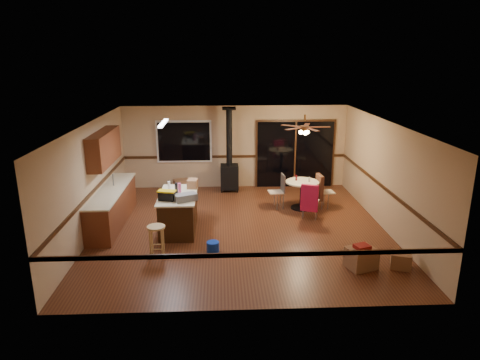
{
  "coord_description": "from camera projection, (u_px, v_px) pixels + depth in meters",
  "views": [
    {
      "loc": [
        -0.47,
        -9.73,
        4.09
      ],
      "look_at": [
        0.0,
        0.3,
        1.15
      ],
      "focal_mm": 32.0,
      "sensor_mm": 36.0,
      "label": 1
    }
  ],
  "objects": [
    {
      "name": "ceiling",
      "position": [
        241.0,
        123.0,
        9.77
      ],
      "size": [
        7.0,
        7.0,
        0.0
      ],
      "primitive_type": "plane",
      "rotation": [
        3.14,
        0.0,
        0.0
      ],
      "color": "silver",
      "rests_on": "ground"
    },
    {
      "name": "bottle_white",
      "position": [
        169.0,
        185.0,
        10.59
      ],
      "size": [
        0.08,
        0.08,
        0.19
      ],
      "primitive_type": "cylinder",
      "rotation": [
        0.0,
        0.0,
        -0.2
      ],
      "color": "white",
      "rests_on": "kitchen_island"
    },
    {
      "name": "fluorescent_strip",
      "position": [
        163.0,
        123.0,
        9.99
      ],
      "size": [
        0.1,
        1.2,
        0.04
      ],
      "primitive_type": "cube",
      "color": "white",
      "rests_on": "ceiling"
    },
    {
      "name": "bottle_dark",
      "position": [
        176.0,
        188.0,
        10.28
      ],
      "size": [
        0.09,
        0.09,
        0.25
      ],
      "primitive_type": "cylinder",
      "rotation": [
        0.0,
        0.0,
        -0.25
      ],
      "color": "black",
      "rests_on": "kitchen_island"
    },
    {
      "name": "toolbox_grey",
      "position": [
        186.0,
        197.0,
        9.74
      ],
      "size": [
        0.57,
        0.47,
        0.16
      ],
      "primitive_type": "cube",
      "rotation": [
        0.0,
        0.0,
        0.43
      ],
      "color": "slate",
      "rests_on": "kitchen_island"
    },
    {
      "name": "chair_near",
      "position": [
        310.0,
        198.0,
        10.88
      ],
      "size": [
        0.56,
        0.58,
        0.7
      ],
      "color": "tan",
      "rests_on": "ground"
    },
    {
      "name": "blue_bucket",
      "position": [
        213.0,
        247.0,
        9.23
      ],
      "size": [
        0.35,
        0.35,
        0.23
      ],
      "primitive_type": "cylinder",
      "rotation": [
        0.0,
        0.0,
        -0.38
      ],
      "color": "#0D33B8",
      "rests_on": "floor"
    },
    {
      "name": "wall_front",
      "position": [
        251.0,
        238.0,
        6.78
      ],
      "size": [
        7.0,
        0.0,
        7.0
      ],
      "primitive_type": "plane",
      "rotation": [
        -1.57,
        0.0,
        0.0
      ],
      "color": "tan",
      "rests_on": "ground"
    },
    {
      "name": "toolbox_yellow_lid",
      "position": [
        167.0,
        191.0,
        9.72
      ],
      "size": [
        0.44,
        0.3,
        0.03
      ],
      "primitive_type": "cube",
      "rotation": [
        0.0,
        0.0,
        -0.24
      ],
      "color": "gold",
      "rests_on": "toolbox_black"
    },
    {
      "name": "window",
      "position": [
        184.0,
        142.0,
        13.32
      ],
      "size": [
        1.72,
        0.1,
        1.32
      ],
      "primitive_type": "cube",
      "color": "black",
      "rests_on": "ground"
    },
    {
      "name": "floor",
      "position": [
        241.0,
        228.0,
        10.5
      ],
      "size": [
        7.0,
        7.0,
        0.0
      ],
      "primitive_type": "plane",
      "color": "#542A17",
      "rests_on": "ground"
    },
    {
      "name": "bottle_pink",
      "position": [
        180.0,
        188.0,
        10.26
      ],
      "size": [
        0.08,
        0.08,
        0.25
      ],
      "primitive_type": "cylinder",
      "rotation": [
        0.0,
        0.0,
        -0.09
      ],
      "color": "#D84C8C",
      "rests_on": "kitchen_island"
    },
    {
      "name": "box_on_island",
      "position": [
        192.0,
        184.0,
        10.67
      ],
      "size": [
        0.27,
        0.35,
        0.22
      ],
      "primitive_type": "cube",
      "rotation": [
        0.0,
        0.0,
        -0.1
      ],
      "color": "brown",
      "rests_on": "kitchen_island"
    },
    {
      "name": "lower_cabinets",
      "position": [
        112.0,
        207.0,
        10.72
      ],
      "size": [
        0.6,
        3.0,
        0.86
      ],
      "primitive_type": "cube",
      "color": "brown",
      "rests_on": "ground"
    },
    {
      "name": "glass_cream",
      "position": [
        309.0,
        180.0,
        11.6
      ],
      "size": [
        0.06,
        0.06,
        0.13
      ],
      "primitive_type": "cylinder",
      "rotation": [
        0.0,
        0.0,
        0.13
      ],
      "color": "beige",
      "rests_on": "dining_table"
    },
    {
      "name": "box_corner_b",
      "position": [
        401.0,
        260.0,
        8.52
      ],
      "size": [
        0.48,
        0.45,
        0.32
      ],
      "primitive_type": "cube",
      "rotation": [
        0.0,
        0.0,
        -0.35
      ],
      "color": "brown",
      "rests_on": "floor"
    },
    {
      "name": "bar_stool",
      "position": [
        157.0,
        241.0,
        8.94
      ],
      "size": [
        0.45,
        0.45,
        0.69
      ],
      "primitive_type": "cylinder",
      "rotation": [
        0.0,
        0.0,
        0.23
      ],
      "color": "tan",
      "rests_on": "floor"
    },
    {
      "name": "wall_left",
      "position": [
        91.0,
        179.0,
        9.98
      ],
      "size": [
        0.0,
        7.0,
        7.0
      ],
      "primitive_type": "plane",
      "rotation": [
        1.57,
        0.0,
        1.57
      ],
      "color": "tan",
      "rests_on": "ground"
    },
    {
      "name": "chair_right",
      "position": [
        320.0,
        187.0,
        11.76
      ],
      "size": [
        0.5,
        0.46,
        0.7
      ],
      "color": "tan",
      "rests_on": "ground"
    },
    {
      "name": "box_corner_a",
      "position": [
        361.0,
        258.0,
        8.51
      ],
      "size": [
        0.66,
        0.61,
        0.41
      ],
      "primitive_type": "cube",
      "rotation": [
        0.0,
        0.0,
        0.33
      ],
      "color": "brown",
      "rests_on": "floor"
    },
    {
      "name": "chair_left",
      "position": [
        280.0,
        187.0,
        11.79
      ],
      "size": [
        0.44,
        0.44,
        0.51
      ],
      "color": "tan",
      "rests_on": "ground"
    },
    {
      "name": "sliding_door",
      "position": [
        295.0,
        155.0,
        13.6
      ],
      "size": [
        2.52,
        0.1,
        2.1
      ],
      "primitive_type": "cube",
      "color": "black",
      "rests_on": "ground"
    },
    {
      "name": "chair_rail",
      "position": [
        241.0,
        190.0,
        10.22
      ],
      "size": [
        7.0,
        7.0,
        0.08
      ],
      "primitive_type": null,
      "color": "#371E0D",
      "rests_on": "ground"
    },
    {
      "name": "box_under_window",
      "position": [
        182.0,
        186.0,
        13.29
      ],
      "size": [
        0.58,
        0.52,
        0.38
      ],
      "primitive_type": "cube",
      "rotation": [
        0.0,
        0.0,
        0.34
      ],
      "color": "brown",
      "rests_on": "floor"
    },
    {
      "name": "wall_back",
      "position": [
        235.0,
        147.0,
        13.49
      ],
      "size": [
        7.0,
        0.0,
        7.0
      ],
      "primitive_type": "plane",
      "rotation": [
        1.57,
        0.0,
        0.0
      ],
      "color": "tan",
      "rests_on": "ground"
    },
    {
      "name": "glass_red",
      "position": [
        296.0,
        178.0,
        11.73
      ],
      "size": [
        0.07,
        0.07,
        0.15
      ],
      "primitive_type": "cylinder",
      "rotation": [
        0.0,
        0.0,
        0.2
      ],
      "color": "#590C14",
      "rests_on": "dining_table"
    },
    {
      "name": "box_small_red",
      "position": [
        362.0,
        247.0,
        8.45
      ],
      "size": [
        0.35,
        0.32,
        0.08
      ],
      "primitive_type": "cube",
      "rotation": [
        0.0,
        0.0,
        0.33
      ],
      "color": "maroon",
      "rests_on": "box_corner_a"
    },
    {
      "name": "kitchen_island",
      "position": [
        179.0,
        212.0,
        10.31
      ],
      "size": [
        0.88,
        1.68,
        0.9
      ],
      "color": "#311C0C",
      "rests_on": "ground"
    },
    {
      "name": "wood_stove",
      "position": [
        229.0,
        168.0,
        13.21
      ],
      "size": [
        0.55,
        0.5,
        2.52
      ],
      "color": "black",
      "rests_on": "ground"
    },
    {
      "name": "ceiling_fan",
      "position": [
        304.0,
        129.0,
        11.26
      ],
      "size": [
        0.24,
        0.24,
        0.55
      ],
      "color": "brown",
      "rests_on": "ceiling"
    },
    {
      "name": "upper_cabinets",
      "position": [
        104.0,
        148.0,
        10.49
      ],
      "size": [
        0.35,
        2.0,
        0.8
      ],
      "primitive_type": "cube",
      "color": "brown",
      "rests_on": "ground"
    },
    {
      "name": "toolbox_black",
      "position": [
        167.0,
        196.0,
        9.75
      ],
      "size": [
        0.4,
        0.27,
        0.2
      ],
      "primitive_type": "cube",
      "rotation": [
        0.0,
        0.0,
        -0.24
      ],
      "color": "black",
      "rests_on": "kitchen_island"
    },
    {
      "name": "dining_table",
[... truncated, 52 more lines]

